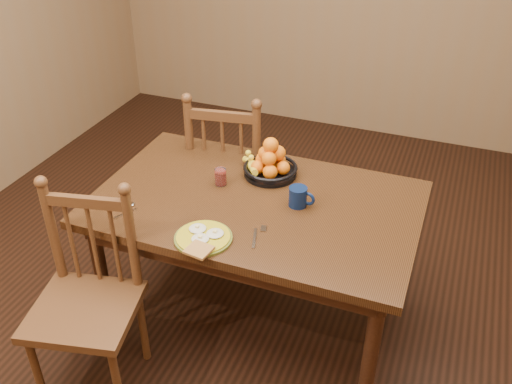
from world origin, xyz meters
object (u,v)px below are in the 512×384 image
(coffee_mug, at_px, (299,197))
(fruit_bowl, at_px, (270,163))
(chair_near, at_px, (87,301))
(dining_table, at_px, (256,214))
(breakfast_plate, at_px, (203,238))
(chair_far, at_px, (231,172))

(coffee_mug, xyz_separation_m, fruit_bowl, (-0.23, 0.23, 0.02))
(fruit_bowl, bearing_deg, chair_near, -119.35)
(dining_table, height_order, fruit_bowl, fruit_bowl)
(coffee_mug, relative_size, fruit_bowl, 0.41)
(breakfast_plate, bearing_deg, dining_table, 74.70)
(chair_far, height_order, coffee_mug, chair_far)
(coffee_mug, bearing_deg, breakfast_plate, -126.93)
(chair_far, xyz_separation_m, breakfast_plate, (0.28, -0.95, 0.25))
(breakfast_plate, distance_m, fruit_bowl, 0.66)
(breakfast_plate, xyz_separation_m, fruit_bowl, (0.08, 0.65, 0.05))
(coffee_mug, bearing_deg, chair_near, -136.72)
(chair_near, xyz_separation_m, breakfast_plate, (0.45, 0.30, 0.27))
(fruit_bowl, bearing_deg, dining_table, -84.80)
(coffee_mug, bearing_deg, chair_far, 138.23)
(chair_far, bearing_deg, chair_near, 72.84)
(chair_far, distance_m, coffee_mug, 0.85)
(coffee_mug, distance_m, fruit_bowl, 0.33)
(chair_far, xyz_separation_m, chair_near, (-0.17, -1.26, -0.02))
(chair_far, relative_size, coffee_mug, 7.91)
(chair_far, relative_size, chair_near, 1.04)
(dining_table, height_order, coffee_mug, coffee_mug)
(chair_near, xyz_separation_m, coffee_mug, (0.77, 0.72, 0.31))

